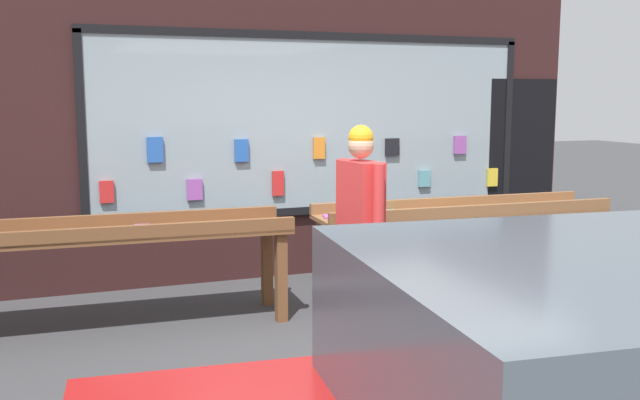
# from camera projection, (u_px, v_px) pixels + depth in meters

# --- Properties ---
(ground_plane) EXTENTS (40.00, 40.00, 0.00)m
(ground_plane) POSITION_uv_depth(u_px,v_px,m) (351.00, 348.00, 5.43)
(ground_plane) COLOR #38383A
(shopfront_facade) EXTENTS (7.28, 0.29, 3.68)m
(shopfront_facade) POSITION_uv_depth(u_px,v_px,m) (269.00, 105.00, 7.41)
(shopfront_facade) COLOR #331919
(shopfront_facade) RESTS_ON ground_plane
(display_table_left) EXTENTS (2.98, 0.80, 0.91)m
(display_table_left) POSITION_uv_depth(u_px,v_px,m) (109.00, 241.00, 5.80)
(display_table_left) COLOR brown
(display_table_left) RESTS_ON ground_plane
(display_table_right) EXTENTS (2.98, 0.74, 0.89)m
(display_table_right) POSITION_uv_depth(u_px,v_px,m) (463.00, 218.00, 6.95)
(display_table_right) COLOR brown
(display_table_right) RESTS_ON ground_plane
(person_browsing) EXTENTS (0.27, 0.66, 1.67)m
(person_browsing) POSITION_uv_depth(u_px,v_px,m) (360.00, 209.00, 5.92)
(person_browsing) COLOR black
(person_browsing) RESTS_ON ground_plane
(small_dog) EXTENTS (0.28, 0.56, 0.41)m
(small_dog) POSITION_uv_depth(u_px,v_px,m) (404.00, 293.00, 5.93)
(small_dog) COLOR white
(small_dog) RESTS_ON ground_plane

